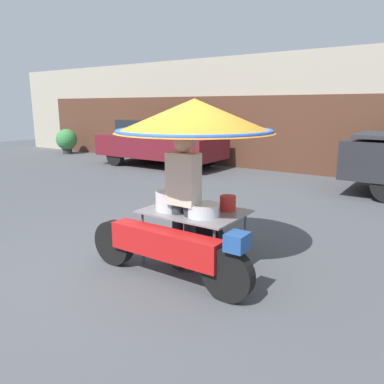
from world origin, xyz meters
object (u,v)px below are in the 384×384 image
object	(u,v)px
vendor_motorcycle_cart	(192,137)
vendor_person	(183,195)
parked_car	(159,142)
potted_plant	(67,140)

from	to	relation	value
vendor_motorcycle_cart	vendor_person	xyz separation A→B (m)	(-0.00, -0.17, -0.67)
parked_car	potted_plant	bearing A→B (deg)	175.83
vendor_motorcycle_cart	potted_plant	bearing A→B (deg)	149.26
vendor_person	potted_plant	size ratio (longest dim) A/B	1.61
vendor_motorcycle_cart	vendor_person	world-z (taller)	vendor_motorcycle_cart
vendor_person	potted_plant	xyz separation A→B (m)	(-10.77, 6.58, -0.36)
vendor_motorcycle_cart	potted_plant	distance (m)	12.58
vendor_person	parked_car	world-z (taller)	vendor_person
vendor_motorcycle_cart	parked_car	bearing A→B (deg)	132.14
vendor_person	potted_plant	distance (m)	12.63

